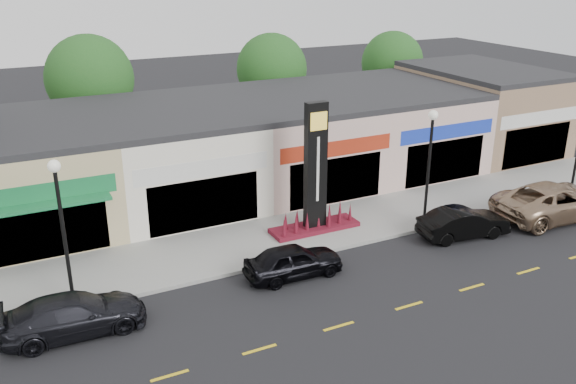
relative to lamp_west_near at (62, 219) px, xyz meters
name	(u,v)px	position (x,y,z in m)	size (l,w,h in m)	color
ground	(299,287)	(8.00, -2.50, -3.48)	(120.00, 120.00, 0.00)	black
sidewalk	(254,242)	(8.00, 1.85, -3.40)	(52.00, 4.30, 0.15)	gray
curb	(276,263)	(8.00, -0.40, -3.40)	(52.00, 0.20, 0.15)	gray
shop_beige	(28,174)	(-0.50, 8.96, -1.08)	(7.00, 10.85, 4.80)	tan
shop_cream	(172,154)	(6.50, 8.97, -1.08)	(7.00, 10.01, 4.80)	white
shop_pink_w	(292,138)	(13.50, 8.97, -1.08)	(7.00, 10.01, 4.80)	#CDA49C
shop_pink_e	(393,124)	(20.50, 8.97, -1.08)	(7.00, 10.01, 4.80)	#CDA49C
shop_tan	(480,108)	(27.50, 8.98, -0.83)	(7.00, 10.01, 5.30)	#8B7251
tree_rear_west	(90,78)	(4.00, 17.00, 1.74)	(5.20, 5.20, 7.83)	#382619
tree_rear_mid	(272,69)	(16.00, 17.00, 1.41)	(4.80, 4.80, 7.29)	#382619
tree_rear_east	(392,62)	(26.00, 17.00, 1.15)	(4.60, 4.60, 6.94)	#382619
lamp_west_near	(62,219)	(0.00, 0.00, 0.00)	(0.44, 0.44, 5.47)	black
lamp_east_near	(430,156)	(16.00, 0.00, 0.00)	(0.44, 0.44, 5.47)	black
pylon_sign	(315,186)	(11.00, 1.70, -1.20)	(4.20, 1.30, 6.00)	#510D1E
car_dark_sedan	(73,315)	(-0.21, -1.82, -2.78)	(4.79, 1.95, 1.39)	black
car_black_sedan	(293,261)	(8.22, -1.60, -2.80)	(3.98, 1.60, 1.36)	black
car_black_conv	(463,223)	(16.81, -1.76, -2.79)	(4.18, 1.46, 1.38)	black
car_gold_suv	(555,201)	(22.34, -1.99, -2.60)	(6.28, 2.90, 1.75)	#9E8165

